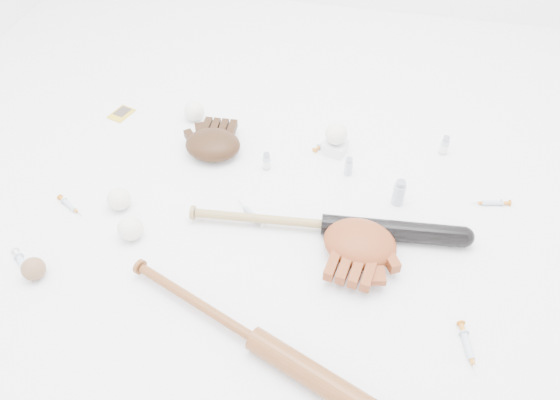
% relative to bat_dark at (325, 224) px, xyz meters
% --- Properties ---
extents(bat_dark, '(0.90, 0.15, 0.07)m').
position_rel_bat_dark_xyz_m(bat_dark, '(0.00, 0.00, 0.00)').
color(bat_dark, black).
rests_on(bat_dark, ground).
extents(bat_wood, '(0.86, 0.40, 0.07)m').
position_rel_bat_dark_xyz_m(bat_wood, '(-0.11, -0.44, -0.00)').
color(bat_wood, brown).
rests_on(bat_wood, ground).
extents(glove_dark, '(0.25, 0.25, 0.09)m').
position_rel_bat_dark_xyz_m(glove_dark, '(-0.45, 0.28, 0.01)').
color(glove_dark, '#331D0E').
rests_on(glove_dark, ground).
extents(glove_tan, '(0.30, 0.30, 0.10)m').
position_rel_bat_dark_xyz_m(glove_tan, '(0.12, -0.06, 0.01)').
color(glove_tan, brown).
rests_on(glove_tan, ground).
extents(trading_card, '(0.09, 0.11, 0.01)m').
position_rel_bat_dark_xyz_m(trading_card, '(-0.88, 0.43, -0.03)').
color(trading_card, gold).
rests_on(trading_card, ground).
extents(pedestal, '(0.09, 0.09, 0.04)m').
position_rel_bat_dark_xyz_m(pedestal, '(-0.02, 0.39, -0.01)').
color(pedestal, white).
rests_on(pedestal, ground).
extents(baseball_on_pedestal, '(0.08, 0.08, 0.08)m').
position_rel_bat_dark_xyz_m(baseball_on_pedestal, '(-0.02, 0.39, 0.05)').
color(baseball_on_pedestal, white).
rests_on(baseball_on_pedestal, pedestal).
extents(baseball_left, '(0.08, 0.08, 0.08)m').
position_rel_bat_dark_xyz_m(baseball_left, '(-0.67, -0.04, 0.01)').
color(baseball_left, white).
rests_on(baseball_left, ground).
extents(baseball_upper, '(0.08, 0.08, 0.08)m').
position_rel_bat_dark_xyz_m(baseball_upper, '(-0.58, 0.46, 0.01)').
color(baseball_upper, white).
rests_on(baseball_upper, ground).
extents(baseball_mid, '(0.08, 0.08, 0.08)m').
position_rel_bat_dark_xyz_m(baseball_mid, '(-0.58, -0.15, 0.01)').
color(baseball_mid, white).
rests_on(baseball_mid, ground).
extents(baseball_aged, '(0.07, 0.07, 0.07)m').
position_rel_bat_dark_xyz_m(baseball_aged, '(-0.80, -0.35, 0.00)').
color(baseball_aged, brown).
rests_on(baseball_aged, ground).
extents(syringe_0, '(0.13, 0.09, 0.02)m').
position_rel_bat_dark_xyz_m(syringe_0, '(-0.84, -0.08, -0.02)').
color(syringe_0, '#ADBCC6').
rests_on(syringe_0, ground).
extents(syringe_1, '(0.14, 0.12, 0.02)m').
position_rel_bat_dark_xyz_m(syringe_1, '(-0.24, 0.02, -0.02)').
color(syringe_1, '#ADBCC6').
rests_on(syringe_1, ground).
extents(syringe_2, '(0.10, 0.13, 0.02)m').
position_rel_bat_dark_xyz_m(syringe_2, '(-0.06, 0.42, -0.02)').
color(syringe_2, '#ADBCC6').
rests_on(syringe_2, ground).
extents(syringe_3, '(0.07, 0.17, 0.02)m').
position_rel_bat_dark_xyz_m(syringe_3, '(0.43, -0.32, -0.02)').
color(syringe_3, '#ADBCC6').
rests_on(syringe_3, ground).
extents(syringe_4, '(0.15, 0.06, 0.02)m').
position_rel_bat_dark_xyz_m(syringe_4, '(0.52, 0.23, -0.02)').
color(syringe_4, '#ADBCC6').
rests_on(syringe_4, ground).
extents(syringe_5, '(0.15, 0.13, 0.02)m').
position_rel_bat_dark_xyz_m(syringe_5, '(-0.85, -0.33, -0.02)').
color(syringe_5, '#ADBCC6').
rests_on(syringe_5, ground).
extents(vial_0, '(0.03, 0.03, 0.08)m').
position_rel_bat_dark_xyz_m(vial_0, '(0.36, 0.46, 0.01)').
color(vial_0, silver).
rests_on(vial_0, ground).
extents(vial_1, '(0.03, 0.03, 0.07)m').
position_rel_bat_dark_xyz_m(vial_1, '(0.04, 0.28, 0.00)').
color(vial_1, silver).
rests_on(vial_1, ground).
extents(vial_2, '(0.03, 0.03, 0.07)m').
position_rel_bat_dark_xyz_m(vial_2, '(-0.25, 0.25, 0.00)').
color(vial_2, silver).
rests_on(vial_2, ground).
extents(vial_3, '(0.04, 0.04, 0.10)m').
position_rel_bat_dark_xyz_m(vial_3, '(0.22, 0.18, 0.01)').
color(vial_3, silver).
rests_on(vial_3, ground).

